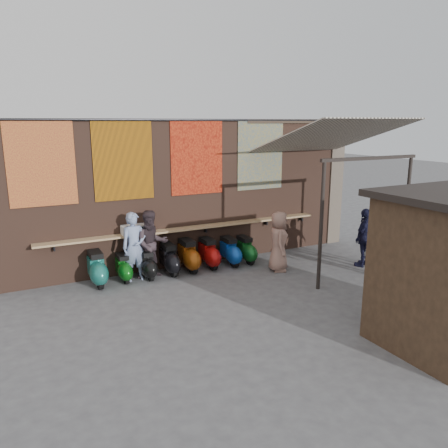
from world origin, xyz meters
name	(u,v)px	position (x,y,z in m)	size (l,w,h in m)	color
ground	(230,295)	(0.00, 0.00, 0.00)	(70.00, 70.00, 0.00)	#474749
brick_wall	(184,194)	(0.00, 2.70, 2.00)	(10.00, 0.40, 4.00)	brown
pier_right	(332,182)	(5.20, 2.70, 2.00)	(0.50, 0.50, 4.00)	#4C4238
eating_counter	(190,228)	(0.00, 2.33, 1.10)	(8.00, 0.32, 0.05)	#9E7A51
shelf_box	(134,230)	(-1.57, 2.30, 1.24)	(0.62, 0.31, 0.23)	white
tapestry_redgold	(41,163)	(-3.60, 2.48, 3.00)	(1.50, 0.02, 2.00)	maroon
tapestry_sun	(123,160)	(-1.70, 2.48, 3.00)	(1.50, 0.02, 2.00)	orange
tapestry_orange	(197,157)	(0.30, 2.48, 3.00)	(1.50, 0.02, 2.00)	#BC3817
tapestry_multi	(260,155)	(2.30, 2.48, 3.00)	(1.50, 0.02, 2.00)	navy
hang_rail	(186,120)	(0.00, 2.47, 3.98)	(0.06, 0.06, 9.50)	black
scooter_stool_0	(97,269)	(-2.60, 2.03, 0.42)	(0.40, 0.89, 0.85)	#1A685E
scooter_stool_1	(123,268)	(-1.95, 2.04, 0.34)	(0.32, 0.72, 0.68)	#0C5511
scooter_stool_2	(147,265)	(-1.35, 1.97, 0.36)	(0.34, 0.75, 0.72)	black
scooter_stool_3	(169,259)	(-0.73, 2.03, 0.40)	(0.38, 0.85, 0.81)	black
scooter_stool_4	(188,256)	(-0.19, 2.02, 0.42)	(0.40, 0.89, 0.85)	#7E380B
scooter_stool_5	(209,253)	(0.41, 2.03, 0.40)	(0.38, 0.85, 0.81)	#960C0B
scooter_stool_6	(230,252)	(1.04, 1.96, 0.39)	(0.37, 0.82, 0.78)	#0D3D98
scooter_stool_7	(246,250)	(1.55, 1.96, 0.37)	(0.35, 0.78, 0.74)	#0F4E1B
diner_left	(134,247)	(-1.66, 2.00, 0.88)	(0.64, 0.42, 1.75)	#7D8FB7
diner_right	(152,244)	(-1.20, 2.00, 0.88)	(0.86, 0.67, 1.76)	#33282C
shopper_navy	(365,237)	(4.33, 0.21, 0.82)	(0.96, 0.40, 1.63)	black
shopper_grey	(388,243)	(4.19, -0.73, 0.90)	(1.17, 0.67, 1.81)	#5A5A5F
shopper_tan	(279,241)	(1.98, 0.96, 0.81)	(0.79, 0.52, 1.63)	#956D5F
stall_sign	(413,229)	(2.51, -2.80, 1.93)	(1.20, 0.04, 0.50)	gold
stall_shelf	(408,276)	(2.51, -2.80, 0.97)	(2.04, 0.10, 0.06)	#473321
awning_canvas	(330,136)	(3.50, 0.90, 3.55)	(3.20, 3.40, 0.03)	beige
awning_ledger	(295,121)	(3.50, 2.49, 3.95)	(3.30, 0.08, 0.12)	#33261C
awning_header	(371,158)	(3.50, -0.60, 3.08)	(3.00, 0.08, 0.08)	black
awning_post_left	(321,226)	(2.10, -0.60, 1.55)	(0.09, 0.09, 3.10)	black
awning_post_right	(406,215)	(4.90, -0.60, 1.55)	(0.09, 0.09, 3.10)	black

